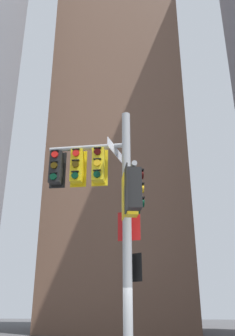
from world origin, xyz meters
name	(u,v)px	position (x,y,z in m)	size (l,w,h in m)	color
building_mid_block	(123,122)	(-3.20, 26.08, 21.96)	(13.15, 13.15, 43.92)	brown
signal_pole_assembly	(109,202)	(-0.46, -0.24, 4.71)	(2.94, 2.42, 7.55)	#9EA0A3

